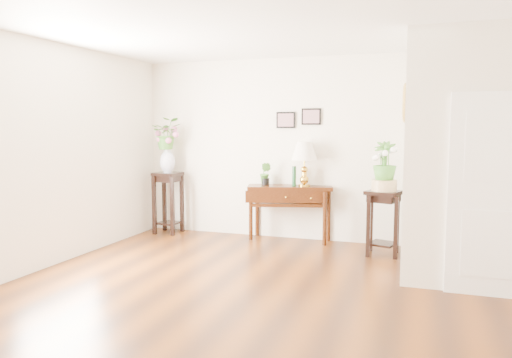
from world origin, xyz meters
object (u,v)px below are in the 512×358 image
at_px(plant_stand_a, 168,203).
at_px(plant_stand_b, 383,223).
at_px(console_table, 289,213).
at_px(table_lamp, 304,163).

xyz_separation_m(plant_stand_a, plant_stand_b, (3.47, -0.31, -0.06)).
distance_m(console_table, plant_stand_a, 2.03).
bearing_deg(plant_stand_a, console_table, 3.61).
distance_m(table_lamp, plant_stand_b, 1.49).
height_order(console_table, plant_stand_a, plant_stand_a).
distance_m(table_lamp, plant_stand_a, 2.37).
bearing_deg(plant_stand_a, plant_stand_b, -5.07).
height_order(table_lamp, plant_stand_b, table_lamp).
relative_size(console_table, table_lamp, 1.88).
distance_m(console_table, plant_stand_b, 1.50).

